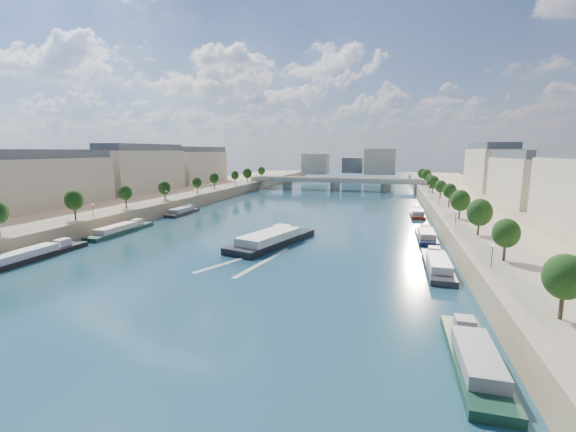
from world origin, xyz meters
The scene contains 17 objects.
ground centered at (0.00, 100.00, 0.00)m, with size 700.00×700.00×0.00m, color #0D2C3A.
quay_left centered at (-72.00, 100.00, 2.50)m, with size 44.00×520.00×5.00m, color #9E8460.
quay_right centered at (72.00, 100.00, 2.50)m, with size 44.00×520.00×5.00m, color #9E8460.
pave_left centered at (-57.00, 100.00, 5.05)m, with size 14.00×520.00×0.10m, color gray.
pave_right centered at (57.00, 100.00, 5.05)m, with size 14.00×520.00×0.10m, color gray.
trees_left centered at (-55.00, 102.00, 10.48)m, with size 4.80×268.80×8.26m.
trees_right centered at (55.00, 110.00, 10.48)m, with size 4.80×268.80×8.26m.
lamps_left centered at (-52.50, 90.00, 7.78)m, with size 0.36×200.36×4.28m.
lamps_right centered at (52.50, 105.00, 7.78)m, with size 0.36×200.36×4.28m.
buildings_left centered at (-85.00, 112.00, 16.45)m, with size 16.00×226.00×23.20m.
buildings_right centered at (85.00, 112.00, 16.45)m, with size 16.00×226.00×23.20m.
skyline centered at (3.19, 319.52, 14.66)m, with size 79.00×42.00×22.00m.
bridge centered at (0.00, 221.97, 5.08)m, with size 112.00×12.00×8.15m.
tour_barge centered at (4.27, 71.12, 1.29)m, with size 17.86×33.32×4.35m.
wake centered at (4.27, 54.63, 0.02)m, with size 14.86×25.84×0.04m.
moored_barges_left centered at (-45.50, 56.25, 0.84)m, with size 5.00×123.75×3.60m.
moored_barges_right centered at (45.50, 52.99, 0.84)m, with size 5.00×166.02×3.60m.
Camera 1 is at (34.99, -26.57, 25.22)m, focal length 24.00 mm.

